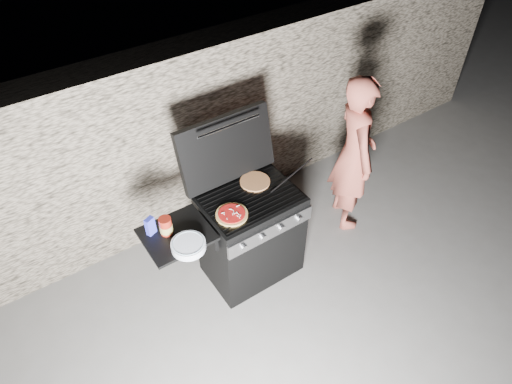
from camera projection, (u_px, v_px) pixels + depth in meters
ground at (252, 268)px, 4.30m from camera, size 50.00×50.00×0.00m
stone_wall at (190, 136)px, 4.32m from camera, size 8.00×0.35×1.80m
gas_grill at (227, 248)px, 3.89m from camera, size 1.34×0.79×0.91m
pizza_topped at (232, 214)px, 3.53m from camera, size 0.32×0.32×0.03m
pizza_plain at (255, 181)px, 3.82m from camera, size 0.33×0.33×0.01m
sauce_jar at (166, 226)px, 3.37m from camera, size 0.10×0.10×0.15m
blue_carton at (150, 226)px, 3.36m from camera, size 0.08×0.06×0.15m
plate_stack at (188, 246)px, 3.29m from camera, size 0.30×0.30×0.06m
person at (354, 155)px, 4.25m from camera, size 0.60×0.70×1.62m
tongs at (292, 174)px, 3.82m from camera, size 0.49×0.09×0.10m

